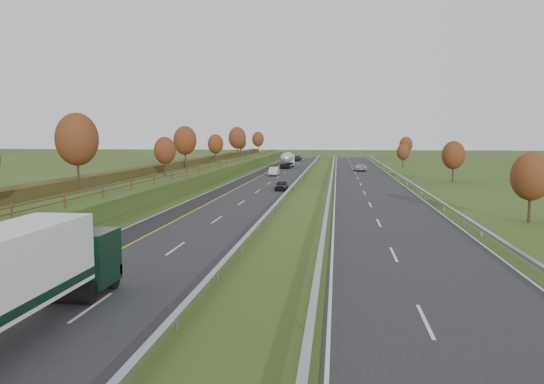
# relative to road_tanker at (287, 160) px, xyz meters

# --- Properties ---
(ground) EXTENTS (400.00, 400.00, 0.00)m
(ground) POSITION_rel_road_tanker_xyz_m (7.75, -44.99, -1.86)
(ground) COLOR #2F4518
(ground) RESTS_ON ground
(near_carriageway) EXTENTS (10.50, 200.00, 0.04)m
(near_carriageway) POSITION_rel_road_tanker_xyz_m (-0.25, -39.99, -1.84)
(near_carriageway) COLOR black
(near_carriageway) RESTS_ON ground
(far_carriageway) EXTENTS (10.50, 200.00, 0.04)m
(far_carriageway) POSITION_rel_road_tanker_xyz_m (16.25, -39.99, -1.84)
(far_carriageway) COLOR black
(far_carriageway) RESTS_ON ground
(hard_shoulder) EXTENTS (3.00, 200.00, 0.04)m
(hard_shoulder) POSITION_rel_road_tanker_xyz_m (-4.00, -39.99, -1.84)
(hard_shoulder) COLOR black
(hard_shoulder) RESTS_ON ground
(lane_markings) EXTENTS (26.75, 200.00, 0.01)m
(lane_markings) POSITION_rel_road_tanker_xyz_m (6.15, -40.11, -1.81)
(lane_markings) COLOR silver
(lane_markings) RESTS_ON near_carriageway
(embankment_left) EXTENTS (12.00, 200.00, 2.00)m
(embankment_left) POSITION_rel_road_tanker_xyz_m (-13.25, -39.99, -0.86)
(embankment_left) COLOR #2F4518
(embankment_left) RESTS_ON ground
(hedge_left) EXTENTS (2.20, 180.00, 1.10)m
(hedge_left) POSITION_rel_road_tanker_xyz_m (-15.25, -39.99, 0.69)
(hedge_left) COLOR #373716
(hedge_left) RESTS_ON embankment_left
(fence_left) EXTENTS (0.12, 189.06, 1.20)m
(fence_left) POSITION_rel_road_tanker_xyz_m (-8.75, -40.40, 0.87)
(fence_left) COLOR #422B19
(fence_left) RESTS_ON embankment_left
(median_barrier_near) EXTENTS (0.32, 200.00, 0.71)m
(median_barrier_near) POSITION_rel_road_tanker_xyz_m (5.45, -39.99, -1.25)
(median_barrier_near) COLOR gray
(median_barrier_near) RESTS_ON ground
(median_barrier_far) EXTENTS (0.32, 200.00, 0.71)m
(median_barrier_far) POSITION_rel_road_tanker_xyz_m (10.55, -39.99, -1.25)
(median_barrier_far) COLOR gray
(median_barrier_far) RESTS_ON ground
(outer_barrier_far) EXTENTS (0.32, 200.00, 0.71)m
(outer_barrier_far) POSITION_rel_road_tanker_xyz_m (22.05, -39.99, -1.25)
(outer_barrier_far) COLOR gray
(outer_barrier_far) RESTS_ON ground
(trees_left) EXTENTS (6.64, 164.30, 7.66)m
(trees_left) POSITION_rel_road_tanker_xyz_m (-12.89, -43.36, 4.51)
(trees_left) COLOR #2D2116
(trees_left) RESTS_ON embankment_left
(trees_far) EXTENTS (8.45, 118.60, 7.12)m
(trees_far) POSITION_rel_road_tanker_xyz_m (29.55, -10.78, 2.38)
(trees_far) COLOR #2D2116
(trees_far) RESTS_ON ground
(road_tanker) EXTENTS (2.40, 11.22, 3.46)m
(road_tanker) POSITION_rel_road_tanker_xyz_m (0.00, 0.00, 0.00)
(road_tanker) COLOR silver
(road_tanker) RESTS_ON near_carriageway
(car_dark_near) EXTENTS (1.61, 3.89, 1.32)m
(car_dark_near) POSITION_rel_road_tanker_xyz_m (4.00, -51.07, -1.16)
(car_dark_near) COLOR black
(car_dark_near) RESTS_ON near_carriageway
(car_silver_mid) EXTENTS (1.70, 4.75, 1.56)m
(car_silver_mid) POSITION_rel_road_tanker_xyz_m (-0.16, -24.87, -1.04)
(car_silver_mid) COLOR silver
(car_silver_mid) RESTS_ON near_carriageway
(car_small_far) EXTENTS (2.24, 5.34, 1.54)m
(car_small_far) POSITION_rel_road_tanker_xyz_m (-0.11, 32.51, -1.05)
(car_small_far) COLOR #181645
(car_small_far) RESTS_ON near_carriageway
(car_oncoming) EXTENTS (2.70, 5.24, 1.41)m
(car_oncoming) POSITION_rel_road_tanker_xyz_m (16.22, -10.03, -1.12)
(car_oncoming) COLOR silver
(car_oncoming) RESTS_ON far_carriageway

